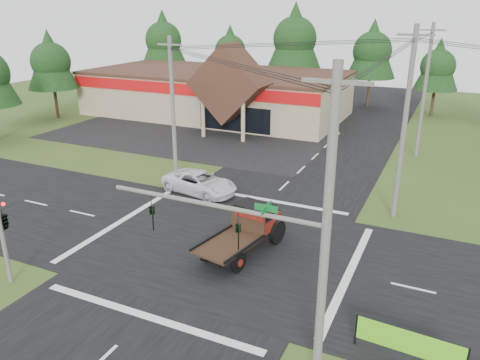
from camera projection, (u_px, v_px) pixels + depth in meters
The scene contains 20 objects.
ground at pixel (222, 245), 25.75m from camera, with size 120.00×120.00×0.00m, color #324B1B.
road_ns at pixel (222, 245), 25.75m from camera, with size 12.00×120.00×0.02m, color black.
road_ew at pixel (222, 245), 25.75m from camera, with size 120.00×12.00×0.02m, color black.
parking_apron at pixel (184, 136), 47.44m from camera, with size 28.00×14.00×0.02m, color black.
cvs_building at pixel (217, 92), 56.14m from camera, with size 30.40×18.20×9.19m.
traffic_signal_mast at pixel (274, 260), 15.54m from camera, with size 8.12×0.24×7.00m.
traffic_signal_corner at pixel (1, 213), 21.26m from camera, with size 0.53×2.48×4.40m.
utility_pole_nr at pixel (326, 237), 14.45m from camera, with size 2.00×0.30×11.00m.
utility_pole_nw at pixel (173, 109), 33.85m from camera, with size 2.00×0.30×10.50m.
utility_pole_ne at pixel (405, 124), 27.35m from camera, with size 2.00×0.30×11.50m.
utility_pole_n at pixel (425, 91), 39.30m from camera, with size 2.00×0.30×11.20m.
tree_row_a at pixel (163, 38), 68.84m from camera, with size 6.72×6.72×12.12m.
tree_row_b at pixel (230, 49), 67.05m from camera, with size 5.60×5.60×10.10m.
tree_row_c at pixel (295, 36), 61.55m from camera, with size 7.28×7.28×13.13m.
tree_row_d at pixel (372, 49), 58.91m from camera, with size 6.16×6.16×11.11m.
tree_row_e at pixel (438, 65), 54.51m from camera, with size 5.04×5.04×9.09m.
tree_side_w at pixel (50, 60), 53.08m from camera, with size 5.60×5.60×10.10m.
antique_flatbed_truck at pixel (242, 232), 24.57m from camera, with size 2.22×5.82×2.43m, color #53120B, non-canonical shape.
roadside_banner at pixel (408, 346), 17.10m from camera, with size 3.98×0.12×1.36m, color #5FC61A, non-canonical shape.
white_pickup at pixel (200, 183), 32.80m from camera, with size 2.54×5.51×1.53m, color white.
Camera 1 is at (10.55, -20.35, 12.31)m, focal length 35.00 mm.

